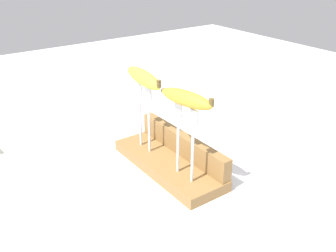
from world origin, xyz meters
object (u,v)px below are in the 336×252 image
object	(u,v)px
fork_stand_left	(144,111)
fork_fallen_far	(114,109)
fork_stand_right	(185,136)
banana_raised_right	(186,98)
banana_raised_left	(143,78)
fork_fallen_near	(76,241)

from	to	relation	value
fork_stand_left	fork_fallen_far	world-z (taller)	fork_stand_left
fork_stand_right	banana_raised_right	bearing A→B (deg)	-170.25
fork_stand_left	banana_raised_left	bearing A→B (deg)	173.81
fork_stand_right	fork_stand_left	bearing A→B (deg)	180.00
fork_stand_left	fork_fallen_far	size ratio (longest dim) A/B	1.42
fork_stand_left	fork_stand_right	xyz separation A→B (m)	(0.18, 0.00, 0.00)
fork_stand_right	fork_fallen_near	size ratio (longest dim) A/B	1.05
banana_raised_left	banana_raised_right	size ratio (longest dim) A/B	1.19
banana_raised_left	fork_fallen_near	bearing A→B (deg)	-55.06
fork_fallen_near	banana_raised_left	bearing A→B (deg)	124.94
fork_stand_right	banana_raised_left	bearing A→B (deg)	180.00
fork_fallen_near	banana_raised_right	bearing A→B (deg)	95.85
banana_raised_left	banana_raised_right	world-z (taller)	banana_raised_left
fork_stand_left	banana_raised_left	world-z (taller)	banana_raised_left
banana_raised_left	fork_stand_right	bearing A→B (deg)	-0.00
banana_raised_left	fork_fallen_near	world-z (taller)	banana_raised_left
fork_fallen_far	banana_raised_right	bearing A→B (deg)	-9.52
fork_fallen_near	fork_stand_left	bearing A→B (deg)	124.94
fork_stand_left	banana_raised_left	xyz separation A→B (m)	(-0.00, 0.00, 0.10)
banana_raised_right	fork_fallen_far	world-z (taller)	banana_raised_right
fork_stand_left	fork_stand_right	size ratio (longest dim) A/B	0.99
banana_raised_left	fork_fallen_far	distance (m)	0.44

